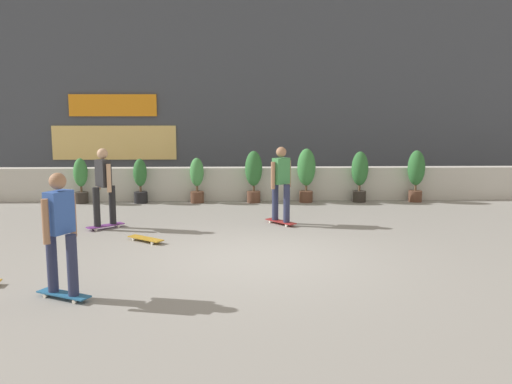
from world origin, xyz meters
The scene contains 14 objects.
ground_plane centered at (0.00, 0.00, 0.00)m, with size 48.00×48.00×0.00m, color gray.
planter_wall centered at (0.00, 6.00, 0.45)m, with size 18.00×0.40×0.90m, color beige.
building_backdrop centered at (-0.01, 10.00, 3.25)m, with size 20.00×2.08×6.50m.
potted_plant_0 centered at (-4.54, 5.55, 0.64)m, with size 0.37×0.37×1.20m.
potted_plant_1 centered at (-2.97, 5.55, 0.62)m, with size 0.36×0.36×1.19m.
potted_plant_2 centered at (-1.47, 5.55, 0.64)m, with size 0.37×0.37×1.21m.
potted_plant_3 centered at (0.05, 5.55, 0.79)m, with size 0.46×0.46×1.39m.
potted_plant_4 centered at (1.46, 5.55, 0.84)m, with size 0.49×0.49×1.45m.
potted_plant_5 centered at (2.91, 5.55, 0.77)m, with size 0.45×0.45×1.37m.
potted_plant_6 centered at (4.44, 5.55, 0.80)m, with size 0.46×0.46×1.39m.
skater_far_left centered at (-2.67, -1.99, 0.94)m, with size 0.80×0.55×1.70m.
skater_mid_plaza centered at (0.57, 2.68, 0.94)m, with size 0.66×0.75×1.70m.
skater_by_wall_right centered at (-3.15, 2.36, 0.94)m, with size 0.74×0.68×1.70m.
skateboard_aside centered at (-2.11, 1.17, 0.06)m, with size 0.76×0.65×0.08m.
Camera 1 is at (-0.30, -9.15, 2.53)m, focal length 38.87 mm.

